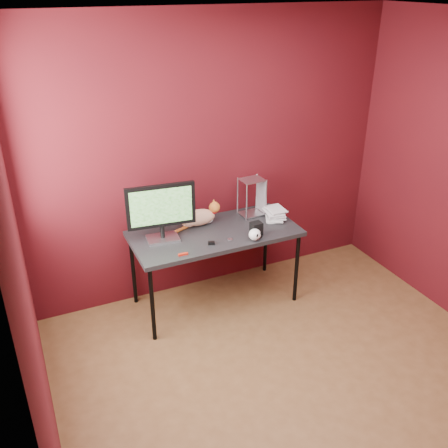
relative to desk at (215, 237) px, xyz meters
name	(u,v)px	position (x,y,z in m)	size (l,w,h in m)	color
room	(324,220)	(0.15, -1.37, 0.75)	(3.52, 3.52, 2.61)	brown
desk	(215,237)	(0.00, 0.00, 0.00)	(1.50, 0.70, 0.75)	black
monitor	(161,210)	(-0.47, 0.05, 0.33)	(0.59, 0.22, 0.51)	#BCBCC1
cat	(199,217)	(-0.08, 0.19, 0.13)	(0.47, 0.18, 0.22)	#D0692C
skull_mug	(255,235)	(0.25, -0.29, 0.10)	(0.11, 0.12, 0.10)	white
speaker	(256,230)	(0.30, -0.23, 0.11)	(0.12, 0.12, 0.13)	black
book_stack	(268,166)	(0.55, 0.05, 0.58)	(0.23, 0.26, 1.06)	beige
wire_rack	(252,197)	(0.46, 0.19, 0.23)	(0.22, 0.19, 0.37)	#BCBCC1
pocket_knife	(183,254)	(-0.40, -0.28, 0.06)	(0.08, 0.02, 0.02)	#B31C0D
black_gadget	(211,243)	(-0.12, -0.21, 0.06)	(0.06, 0.03, 0.03)	black
washer	(230,239)	(0.06, -0.19, 0.05)	(0.04, 0.04, 0.00)	#BCBCC1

